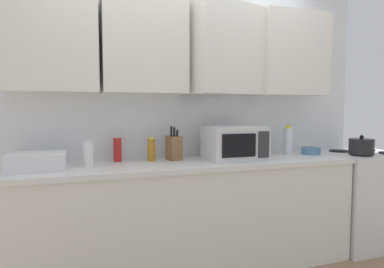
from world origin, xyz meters
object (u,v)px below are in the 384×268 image
at_px(microwave, 234,143).
at_px(bottle_white_jar, 88,154).
at_px(bottle_green_oil, 265,142).
at_px(bottle_red_sauce, 117,149).
at_px(bottle_clear_tall, 288,141).
at_px(stove_range, 361,198).
at_px(bottle_amber_vinegar, 151,150).
at_px(dish_rack, 37,161).
at_px(knife_block, 174,148).
at_px(bowl_ceramic_small, 311,151).
at_px(kettle, 361,146).

relative_size(microwave, bottle_white_jar, 2.35).
relative_size(microwave, bottle_green_oil, 2.04).
height_order(bottle_red_sauce, bottle_white_jar, bottle_red_sauce).
height_order(bottle_clear_tall, bottle_green_oil, bottle_clear_tall).
bearing_deg(stove_range, bottle_amber_vinegar, 175.66).
xyz_separation_m(dish_rack, bottle_amber_vinegar, (0.84, 0.14, 0.03)).
xyz_separation_m(bottle_clear_tall, bottle_white_jar, (-1.79, -0.10, -0.03)).
relative_size(knife_block, bottle_white_jar, 1.38).
distance_m(microwave, bottle_white_jar, 1.18).
bearing_deg(bowl_ceramic_small, knife_block, 176.60).
xyz_separation_m(knife_block, bottle_clear_tall, (1.10, -0.02, 0.02)).
relative_size(dish_rack, bottle_red_sauce, 1.81).
height_order(stove_range, bottle_green_oil, bottle_green_oil).
xyz_separation_m(microwave, bottle_clear_tall, (0.62, 0.12, -0.01)).
xyz_separation_m(stove_range, bottle_clear_tall, (-0.77, 0.13, 0.58)).
relative_size(kettle, bottle_green_oil, 0.92).
height_order(kettle, microwave, microwave).
xyz_separation_m(stove_range, microwave, (-1.39, 0.00, 0.59)).
bearing_deg(knife_block, bowl_ceramic_small, -3.40).
distance_m(stove_range, knife_block, 1.96).
distance_m(kettle, bottle_white_jar, 2.40).
xyz_separation_m(stove_range, kettle, (-0.17, -0.14, 0.53)).
bearing_deg(bottle_green_oil, bottle_white_jar, -172.52).
bearing_deg(dish_rack, kettle, -3.35).
bearing_deg(bottle_amber_vinegar, bottle_white_jar, -165.80).
xyz_separation_m(bottle_red_sauce, bottle_clear_tall, (1.56, -0.10, 0.03)).
bearing_deg(bottle_green_oil, bowl_ceramic_small, -23.85).
height_order(dish_rack, bottle_amber_vinegar, bottle_amber_vinegar).
bearing_deg(bottle_clear_tall, kettle, -23.93).
relative_size(stove_range, microwave, 1.90).
relative_size(bottle_red_sauce, bowl_ceramic_small, 1.20).
bearing_deg(bowl_ceramic_small, bottle_green_oil, 156.15).
relative_size(bottle_amber_vinegar, bottle_white_jar, 0.96).
relative_size(stove_range, kettle, 4.22).
relative_size(microwave, knife_block, 1.70).
xyz_separation_m(microwave, bottle_amber_vinegar, (-0.67, 0.15, -0.05)).
bearing_deg(bowl_ceramic_small, kettle, -28.48).
bearing_deg(bottle_red_sauce, dish_rack, -160.33).
height_order(bottle_white_jar, bottle_green_oil, bottle_green_oil).
relative_size(dish_rack, bowl_ceramic_small, 2.17).
bearing_deg(knife_block, kettle, -9.64).
height_order(bottle_red_sauce, bowl_ceramic_small, bottle_red_sauce).
distance_m(stove_range, kettle, 0.57).
height_order(kettle, bottle_white_jar, bottle_white_jar).
bearing_deg(bottle_clear_tall, stove_range, -9.35).
relative_size(bottle_amber_vinegar, bowl_ceramic_small, 1.12).
bearing_deg(bottle_amber_vinegar, bowl_ceramic_small, -3.24).
distance_m(dish_rack, bottle_green_oil, 1.97).
distance_m(stove_range, bottle_white_jar, 2.62).
bearing_deg(bottle_white_jar, kettle, -4.06).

